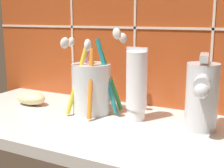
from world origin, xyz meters
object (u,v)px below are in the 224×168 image
at_px(toothbrush_cup, 92,86).
at_px(soap_bar, 31,98).
at_px(toothpaste_tube, 137,85).
at_px(sink_faucet, 202,95).

height_order(toothbrush_cup, soap_bar, toothbrush_cup).
relative_size(toothpaste_tube, soap_bar, 1.89).
distance_m(toothpaste_tube, sink_faucet, 0.12).
bearing_deg(sink_faucet, toothpaste_tube, -100.11).
distance_m(sink_faucet, soap_bar, 0.38).
height_order(toothbrush_cup, sink_faucet, toothbrush_cup).
height_order(toothpaste_tube, soap_bar, toothpaste_tube).
bearing_deg(sink_faucet, soap_bar, -98.04).
height_order(toothbrush_cup, toothpaste_tube, toothbrush_cup).
bearing_deg(soap_bar, toothbrush_cup, 4.58).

